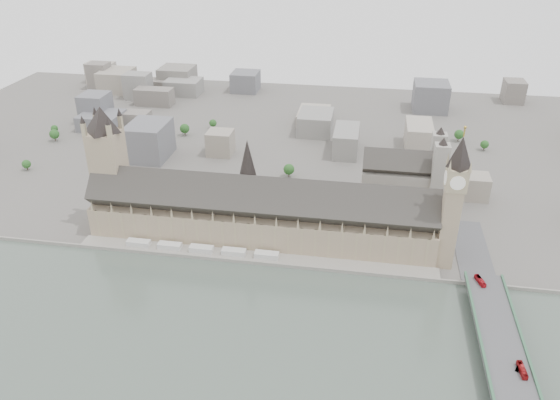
% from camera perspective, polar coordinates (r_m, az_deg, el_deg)
% --- Properties ---
extents(ground, '(900.00, 900.00, 0.00)m').
position_cam_1_polar(ground, '(414.91, -2.59, -5.55)').
color(ground, '#595651').
rests_on(ground, ground).
extents(embankment_wall, '(600.00, 1.50, 3.00)m').
position_cam_1_polar(embankment_wall, '(401.97, -3.03, -6.54)').
color(embankment_wall, gray).
rests_on(embankment_wall, ground).
extents(river_terrace, '(270.00, 15.00, 2.00)m').
position_cam_1_polar(river_terrace, '(408.28, -2.81, -6.01)').
color(river_terrace, gray).
rests_on(river_terrace, ground).
extents(terrace_tents, '(118.00, 7.00, 4.00)m').
position_cam_1_polar(terrace_tents, '(416.29, -8.21, -5.06)').
color(terrace_tents, silver).
rests_on(terrace_tents, river_terrace).
extents(palace_of_westminster, '(265.00, 40.73, 55.44)m').
position_cam_1_polar(palace_of_westminster, '(419.38, -2.10, -1.50)').
color(palace_of_westminster, gray).
rests_on(palace_of_westminster, ground).
extents(elizabeth_tower, '(17.00, 17.00, 107.50)m').
position_cam_1_polar(elizabeth_tower, '(390.45, 17.71, 0.59)').
color(elizabeth_tower, gray).
rests_on(elizabeth_tower, ground).
extents(victoria_tower, '(30.00, 30.00, 100.00)m').
position_cam_1_polar(victoria_tower, '(448.66, -17.50, 3.86)').
color(victoria_tower, gray).
rests_on(victoria_tower, ground).
extents(central_tower, '(13.00, 13.00, 48.00)m').
position_cam_1_polar(central_tower, '(410.67, -3.38, 3.32)').
color(central_tower, tan).
rests_on(central_tower, ground).
extents(westminster_bridge, '(25.00, 325.00, 10.25)m').
position_cam_1_polar(westminster_bridge, '(346.84, 22.19, -14.87)').
color(westminster_bridge, '#474749').
rests_on(westminster_bridge, ground).
extents(westminster_abbey, '(68.00, 36.00, 64.00)m').
position_cam_1_polar(westminster_abbey, '(479.40, 12.84, 2.09)').
color(westminster_abbey, gray).
rests_on(westminster_abbey, ground).
extents(city_skyline_inland, '(720.00, 360.00, 38.00)m').
position_cam_1_polar(city_skyline_inland, '(623.59, 2.04, 8.36)').
color(city_skyline_inland, gray).
rests_on(city_skyline_inland, ground).
extents(park_trees, '(110.00, 30.00, 15.00)m').
position_cam_1_polar(park_trees, '(463.03, -2.30, -0.60)').
color(park_trees, '#174218').
rests_on(park_trees, ground).
extents(red_bus_north, '(6.45, 12.50, 3.40)m').
position_cam_1_polar(red_bus_north, '(389.39, 20.19, -7.92)').
color(red_bus_north, red).
rests_on(red_bus_north, westminster_bridge).
extents(red_bus_south, '(3.78, 12.52, 3.44)m').
position_cam_1_polar(red_bus_south, '(332.32, 23.98, -15.91)').
color(red_bus_south, maroon).
rests_on(red_bus_south, westminster_bridge).
extents(car_silver, '(3.42, 4.97, 1.55)m').
position_cam_1_polar(car_silver, '(333.76, 23.59, -15.81)').
color(car_silver, gray).
rests_on(car_silver, westminster_bridge).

